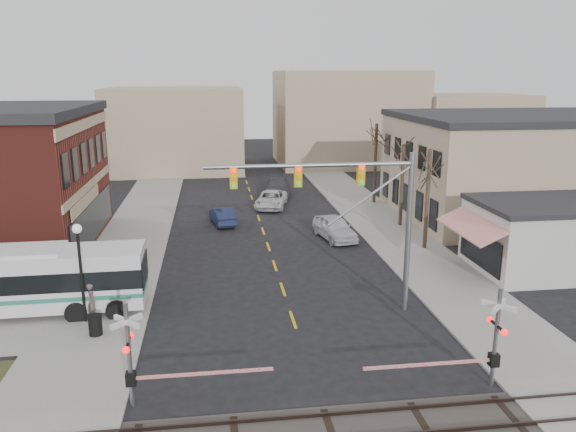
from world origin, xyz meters
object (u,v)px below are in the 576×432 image
(trash_bin, at_px, (95,325))
(pedestrian_near, at_px, (92,301))
(rr_crossing_east, at_px, (485,339))
(car_a, at_px, (335,228))
(rr_crossing_west, at_px, (142,356))
(pedestrian_far, at_px, (104,270))
(transit_bus, at_px, (12,281))
(car_c, at_px, (271,199))
(traffic_signal_mast, at_px, (355,201))
(car_d, at_px, (278,187))
(car_b, at_px, (222,216))
(street_lamp, at_px, (79,254))

(trash_bin, distance_m, pedestrian_near, 1.86)
(trash_bin, bearing_deg, rr_crossing_east, -22.13)
(pedestrian_near, bearing_deg, car_a, -69.72)
(car_a, bearing_deg, rr_crossing_west, -130.12)
(pedestrian_near, distance_m, pedestrian_far, 4.85)
(transit_bus, xyz_separation_m, trash_bin, (4.39, -2.97, -1.24))
(car_a, bearing_deg, transit_bus, -159.68)
(transit_bus, xyz_separation_m, car_c, (15.00, 21.37, -1.11))
(transit_bus, relative_size, rr_crossing_east, 2.27)
(traffic_signal_mast, relative_size, rr_crossing_west, 1.79)
(trash_bin, relative_size, car_d, 0.17)
(traffic_signal_mast, distance_m, car_c, 23.81)
(traffic_signal_mast, height_order, pedestrian_near, traffic_signal_mast)
(transit_bus, relative_size, rr_crossing_west, 2.27)
(car_c, relative_size, pedestrian_far, 3.39)
(transit_bus, distance_m, traffic_signal_mast, 17.13)
(transit_bus, relative_size, trash_bin, 13.39)
(car_b, xyz_separation_m, car_c, (4.48, 5.20, 0.04))
(transit_bus, bearing_deg, rr_crossing_west, -50.72)
(street_lamp, height_order, car_c, street_lamp)
(rr_crossing_east, height_order, car_d, rr_crossing_east)
(car_d, bearing_deg, rr_crossing_west, -95.88)
(transit_bus, height_order, trash_bin, transit_bus)
(car_a, bearing_deg, pedestrian_far, -164.01)
(traffic_signal_mast, height_order, pedestrian_far, traffic_signal_mast)
(street_lamp, xyz_separation_m, car_d, (12.55, 27.99, -2.70))
(transit_bus, distance_m, car_d, 31.12)
(street_lamp, bearing_deg, pedestrian_far, 89.70)
(street_lamp, bearing_deg, rr_crossing_east, -25.78)
(pedestrian_near, bearing_deg, car_c, -45.75)
(rr_crossing_west, height_order, pedestrian_far, rr_crossing_west)
(car_a, bearing_deg, rr_crossing_east, -96.62)
(street_lamp, relative_size, car_d, 0.85)
(traffic_signal_mast, height_order, car_c, traffic_signal_mast)
(traffic_signal_mast, xyz_separation_m, rr_crossing_east, (3.24, -7.40, -3.77))
(car_a, bearing_deg, pedestrian_near, -150.39)
(car_b, distance_m, pedestrian_far, 14.32)
(traffic_signal_mast, xyz_separation_m, pedestrian_near, (-12.63, 0.63, -4.69))
(car_b, bearing_deg, rr_crossing_east, 100.06)
(traffic_signal_mast, distance_m, pedestrian_near, 13.49)
(car_c, height_order, pedestrian_far, pedestrian_far)
(rr_crossing_east, bearing_deg, trash_bin, 157.87)
(traffic_signal_mast, xyz_separation_m, car_b, (-6.06, 18.02, -5.05))
(trash_bin, bearing_deg, street_lamp, 116.47)
(car_d, distance_m, pedestrian_far, 26.15)
(street_lamp, bearing_deg, traffic_signal_mast, -1.90)
(car_a, bearing_deg, car_b, 136.56)
(rr_crossing_west, xyz_separation_m, car_c, (7.80, 30.17, -1.24))
(rr_crossing_east, relative_size, car_a, 1.14)
(car_a, relative_size, pedestrian_near, 2.64)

